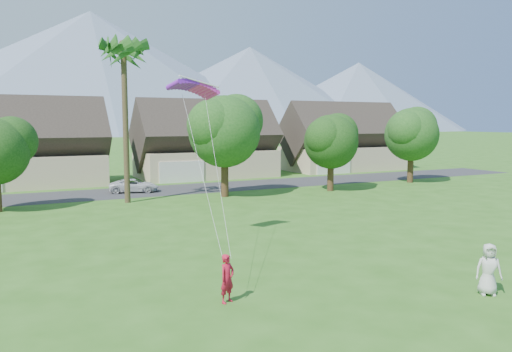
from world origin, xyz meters
TOP-DOWN VIEW (x-y plane):
  - ground at (0.00, 0.00)m, footprint 500.00×500.00m
  - street at (0.00, 34.00)m, footprint 90.00×7.00m
  - kite_flyer at (-3.51, 5.17)m, footprint 0.74×0.64m
  - watcher at (5.31, 1.67)m, footprint 1.11×1.01m
  - parked_car at (-0.27, 34.00)m, footprint 4.64×3.03m
  - mountain_ridge at (10.40, 260.00)m, footprint 540.00×240.00m
  - houses_row at (0.49, 42.99)m, footprint 72.75×8.19m
  - tree_row at (-1.14, 27.92)m, footprint 62.27×6.67m
  - fan_palm at (-2.00, 28.50)m, footprint 3.00×3.00m
  - parafoil_kite at (-1.66, 13.73)m, footprint 2.83×1.34m

SIDE VIEW (x-z plane):
  - ground at x=0.00m, z-range 0.00..0.00m
  - street at x=0.00m, z-range 0.00..0.01m
  - parked_car at x=-0.27m, z-range 0.00..1.19m
  - kite_flyer at x=-3.51m, z-range 0.00..1.72m
  - watcher at x=5.31m, z-range 0.00..1.90m
  - houses_row at x=0.49m, z-range -0.99..7.87m
  - tree_row at x=-1.14m, z-range 0.66..9.11m
  - parafoil_kite at x=-1.66m, z-range 7.82..8.32m
  - fan_palm at x=-2.00m, z-range 4.90..18.70m
  - mountain_ridge at x=10.40m, z-range -5.93..64.07m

